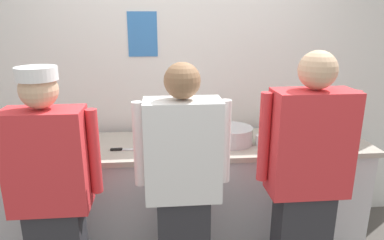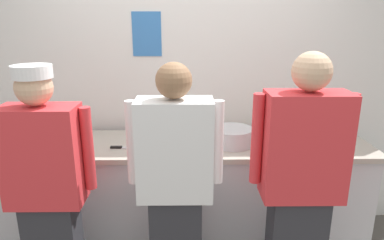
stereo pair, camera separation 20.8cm
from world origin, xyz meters
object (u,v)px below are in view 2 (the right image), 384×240
Objects in this scene: chef_near_left at (47,188)px; mixing_bowl_steel at (232,136)px; plate_stack_front at (31,145)px; deli_cup at (262,142)px; chef_center at (175,185)px; ramekin_green_sauce at (179,147)px; ramekin_orange_sauce at (71,143)px; ramekin_red_sauce at (147,136)px; chef_far_right at (301,184)px; chefs_knife at (125,147)px; squeeze_bottle_primary at (267,130)px; sheet_tray at (312,142)px.

mixing_bowl_steel is at bearing 26.88° from chef_near_left.
plate_stack_front is 2.73× the size of deli_cup.
ramekin_green_sauce is at bearing 88.59° from chef_center.
ramekin_orange_sauce is at bearing 172.01° from ramekin_green_sauce.
chef_near_left is 0.99× the size of chef_center.
plate_stack_front is at bearing 120.95° from chef_near_left.
plate_stack_front is (-1.14, 0.53, 0.08)m from chef_center.
ramekin_red_sauce is 0.94m from deli_cup.
chefs_knife is at bearing 153.70° from chef_far_right.
chef_far_right is 1.75m from ramekin_orange_sauce.
ramekin_orange_sauce is at bearing -166.09° from ramekin_red_sauce.
chef_center is 0.78m from ramekin_red_sauce.
chef_far_right is at bearing -34.92° from ramekin_green_sauce.
squeeze_bottle_primary reaches higher than deli_cup.
ramekin_orange_sauce is (-1.28, -0.00, -0.05)m from mixing_bowl_steel.
chef_far_right reaches higher than ramekin_orange_sauce.
mixing_bowl_steel is (-0.35, 0.66, 0.09)m from chef_far_right.
deli_cup is at bearing 21.05° from chef_near_left.
squeeze_bottle_primary is 0.99m from ramekin_red_sauce.
ramekin_red_sauce is (-0.26, 0.73, 0.08)m from chef_center.
ramekin_green_sauce is 1.20× the size of deli_cup.
chef_far_right reaches higher than chef_center.
ramekin_orange_sauce is at bearing 10.54° from plate_stack_front.
deli_cup is (1.50, -0.06, 0.02)m from ramekin_orange_sauce.
ramekin_green_sauce reaches higher than ramekin_orange_sauce.
ramekin_green_sauce is 1.30× the size of ramekin_orange_sauce.
chefs_knife is (-0.15, -0.22, -0.02)m from ramekin_red_sauce.
deli_cup reaches higher than ramekin_orange_sauce.
deli_cup is at bearing 0.37° from chefs_knife.
sheet_tray is 5.24× the size of deli_cup.
plate_stack_front is at bearing -169.46° from ramekin_orange_sauce.
ramekin_red_sauce is at bearing 175.22° from squeeze_bottle_primary.
chef_center is at bearing -70.51° from ramekin_red_sauce.
ramekin_green_sauce and ramekin_red_sauce have the same top height.
chef_near_left reaches higher than deli_cup.
ramekin_orange_sauce is at bearing -179.95° from mixing_bowl_steel.
squeeze_bottle_primary reaches higher than plate_stack_front.
squeeze_bottle_primary is (1.52, 0.69, 0.15)m from chef_near_left.
chef_center is 5.03× the size of mixing_bowl_steel.
ramekin_orange_sauce is 0.45m from chefs_knife.
mixing_bowl_steel is 0.70× the size of sheet_tray.
ramekin_green_sauce is 0.38m from ramekin_red_sauce.
chef_near_left reaches higher than sheet_tray.
sheet_tray reaches higher than chefs_knife.
ramekin_green_sauce is (-1.07, -0.14, 0.01)m from sheet_tray.
chef_far_right is 1.31m from ramekin_red_sauce.
chef_center is 6.05× the size of chefs_knife.
plate_stack_front is 0.90m from ramekin_red_sauce.
squeeze_bottle_primary is at bearing 3.63° from plate_stack_front.
squeeze_bottle_primary is at bearing 94.39° from chef_far_right.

